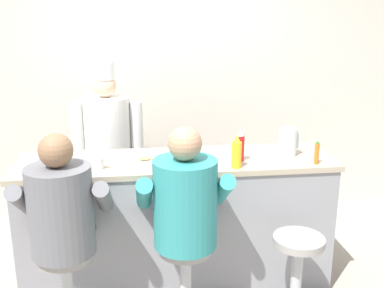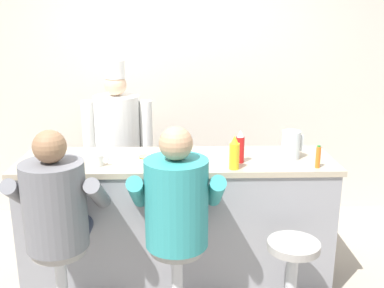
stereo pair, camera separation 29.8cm
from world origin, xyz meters
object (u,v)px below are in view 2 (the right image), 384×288
at_px(ketchup_bottle_red, 240,147).
at_px(diner_seated_teal, 177,208).
at_px(diner_seated_grey, 57,210).
at_px(cook_in_whites_near, 118,142).
at_px(empty_stool_round, 292,271).
at_px(water_pitcher_clear, 291,145).
at_px(mustard_bottle_yellow, 234,154).
at_px(cereal_bowl, 179,165).
at_px(coffee_mug_white, 98,160).
at_px(coffee_mug_blue, 47,161).
at_px(hot_sauce_bottle_orange, 318,157).
at_px(breakfast_plate, 145,159).

distance_m(ketchup_bottle_red, diner_seated_teal, 0.69).
distance_m(diner_seated_grey, diner_seated_teal, 0.74).
bearing_deg(cook_in_whites_near, empty_stool_round, -48.26).
bearing_deg(diner_seated_grey, empty_stool_round, -1.26).
bearing_deg(water_pitcher_clear, mustard_bottle_yellow, -152.45).
relative_size(cereal_bowl, coffee_mug_white, 1.27).
xyz_separation_m(coffee_mug_blue, empty_stool_round, (1.63, -0.42, -0.63)).
xyz_separation_m(hot_sauce_bottle_orange, breakfast_plate, (-1.20, 0.19, -0.06)).
xyz_separation_m(hot_sauce_bottle_orange, water_pitcher_clear, (-0.14, 0.22, 0.02)).
relative_size(cereal_bowl, cook_in_whites_near, 0.09).
bearing_deg(ketchup_bottle_red, diner_seated_grey, -158.95).
height_order(ketchup_bottle_red, mustard_bottle_yellow, same).
bearing_deg(water_pitcher_clear, diner_seated_grey, -160.91).
distance_m(breakfast_plate, empty_stool_round, 1.26).
height_order(cereal_bowl, cook_in_whites_near, cook_in_whites_near).
bearing_deg(cook_in_whites_near, ketchup_bottle_red, -43.74).
relative_size(coffee_mug_white, diner_seated_grey, 0.09).
relative_size(diner_seated_teal, cook_in_whites_near, 0.85).
bearing_deg(mustard_bottle_yellow, diner_seated_teal, -141.28).
relative_size(diner_seated_teal, empty_stool_round, 2.21).
bearing_deg(empty_stool_round, cereal_bowl, 153.90).
bearing_deg(diner_seated_teal, cook_in_whites_near, 111.14).
height_order(diner_seated_grey, empty_stool_round, diner_seated_grey).
bearing_deg(water_pitcher_clear, empty_stool_round, -99.01).
bearing_deg(breakfast_plate, diner_seated_teal, -65.97).
relative_size(ketchup_bottle_red, coffee_mug_blue, 1.88).
height_order(coffee_mug_blue, diner_seated_grey, diner_seated_grey).
bearing_deg(diner_seated_grey, diner_seated_teal, 0.07).
height_order(ketchup_bottle_red, breakfast_plate, ketchup_bottle_red).
bearing_deg(diner_seated_grey, coffee_mug_white, 64.22).
bearing_deg(diner_seated_teal, empty_stool_round, -2.58).
xyz_separation_m(water_pitcher_clear, breakfast_plate, (-1.06, -0.03, -0.09)).
relative_size(cereal_bowl, empty_stool_round, 0.24).
relative_size(ketchup_bottle_red, cereal_bowl, 1.57).
xyz_separation_m(diner_seated_teal, cook_in_whites_near, (-0.54, 1.41, 0.04)).
relative_size(diner_seated_grey, diner_seated_teal, 0.99).
bearing_deg(coffee_mug_white, coffee_mug_blue, -176.68).
height_order(hot_sauce_bottle_orange, diner_seated_grey, diner_seated_grey).
bearing_deg(water_pitcher_clear, diner_seated_teal, -146.85).
height_order(empty_stool_round, cook_in_whites_near, cook_in_whites_near).
bearing_deg(diner_seated_teal, coffee_mug_white, 143.41).
bearing_deg(water_pitcher_clear, breakfast_plate, -178.32).
xyz_separation_m(water_pitcher_clear, coffee_mug_white, (-1.38, -0.14, -0.06)).
relative_size(ketchup_bottle_red, cook_in_whites_near, 0.14).
bearing_deg(coffee_mug_blue, coffee_mug_white, 3.32).
bearing_deg(diner_seated_teal, diner_seated_grey, -179.93).
relative_size(mustard_bottle_yellow, diner_seated_grey, 0.17).
distance_m(hot_sauce_bottle_orange, diner_seated_teal, 1.05).
bearing_deg(cereal_bowl, water_pitcher_clear, 15.10).
relative_size(coffee_mug_white, coffee_mug_blue, 0.94).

